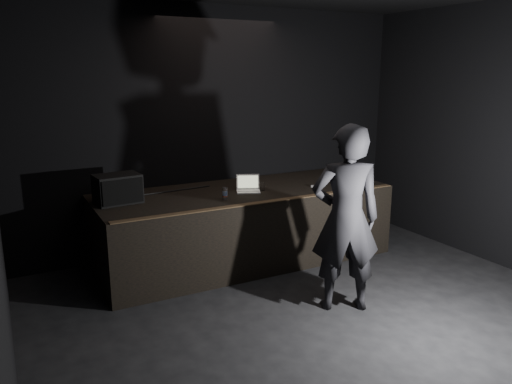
{
  "coord_description": "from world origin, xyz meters",
  "views": [
    {
      "loc": [
        -2.96,
        -3.23,
        2.59
      ],
      "look_at": [
        -0.03,
        2.3,
        1.07
      ],
      "focal_mm": 35.0,
      "sensor_mm": 36.0,
      "label": 1
    }
  ],
  "objects": [
    {
      "name": "person",
      "position": [
        0.32,
        0.89,
        1.03
      ],
      "size": [
        0.89,
        0.76,
        2.07
      ],
      "primitive_type": "imported",
      "rotation": [
        0.0,
        0.0,
        2.71
      ],
      "color": "black",
      "rests_on": "ground"
    },
    {
      "name": "plastic_cup",
      "position": [
        0.22,
        2.6,
        1.06
      ],
      "size": [
        0.09,
        0.09,
        0.11
      ],
      "primitive_type": "cylinder",
      "color": "white",
      "rests_on": "stage_riser"
    },
    {
      "name": "stage_monitor",
      "position": [
        -1.67,
        2.84,
        1.18
      ],
      "size": [
        0.57,
        0.45,
        0.36
      ],
      "rotation": [
        0.0,
        0.0,
        0.1
      ],
      "color": "black",
      "rests_on": "stage_riser"
    },
    {
      "name": "wii_remote",
      "position": [
        0.95,
        2.37,
        1.01
      ],
      "size": [
        0.07,
        0.15,
        0.03
      ],
      "primitive_type": "cube",
      "rotation": [
        0.0,
        0.0,
        0.23
      ],
      "color": "silver",
      "rests_on": "stage_riser"
    },
    {
      "name": "stage_riser",
      "position": [
        0.0,
        2.73,
        0.5
      ],
      "size": [
        4.0,
        1.5,
        1.0
      ],
      "primitive_type": "cube",
      "color": "black",
      "rests_on": "ground"
    },
    {
      "name": "beer_can",
      "position": [
        -0.44,
        2.38,
        1.08
      ],
      "size": [
        0.07,
        0.07,
        0.16
      ],
      "color": "silver",
      "rests_on": "stage_riser"
    },
    {
      "name": "ground",
      "position": [
        0.0,
        0.0,
        0.0
      ],
      "size": [
        7.0,
        7.0,
        0.0
      ],
      "primitive_type": "plane",
      "color": "black",
      "rests_on": "ground"
    },
    {
      "name": "room_walls",
      "position": [
        0.0,
        0.0,
        2.02
      ],
      "size": [
        6.1,
        7.1,
        3.52
      ],
      "color": "black",
      "rests_on": "ground"
    },
    {
      "name": "laptop",
      "position": [
        0.03,
        2.65,
        1.06
      ],
      "size": [
        0.4,
        0.38,
        0.22
      ],
      "rotation": [
        0.0,
        0.0,
        -0.42
      ],
      "color": "white",
      "rests_on": "stage_riser"
    },
    {
      "name": "riser_lip",
      "position": [
        0.0,
        2.02,
        1.01
      ],
      "size": [
        3.92,
        0.1,
        0.01
      ],
      "primitive_type": "cube",
      "color": "brown",
      "rests_on": "stage_riser"
    },
    {
      "name": "cable",
      "position": [
        -0.84,
        3.1,
        1.01
      ],
      "size": [
        1.01,
        0.11,
        0.02
      ],
      "primitive_type": "cylinder",
      "rotation": [
        0.0,
        1.57,
        0.08
      ],
      "color": "black",
      "rests_on": "stage_riser"
    }
  ]
}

